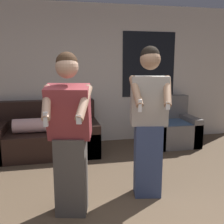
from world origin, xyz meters
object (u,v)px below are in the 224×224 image
couch (45,136)px  armchair (170,128)px  person_left (70,136)px  person_right (149,121)px

couch → armchair: bearing=1.1°
armchair → person_left: bearing=-134.4°
armchair → person_right: (-1.14, -1.88, 0.60)m
person_right → couch: bearing=124.7°
person_left → armchair: bearing=45.6°
armchair → person_left: (-2.06, -2.11, 0.55)m
couch → person_right: 2.30m
person_left → person_right: 0.95m
couch → person_right: bearing=-55.3°
armchair → person_left: person_left is taller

